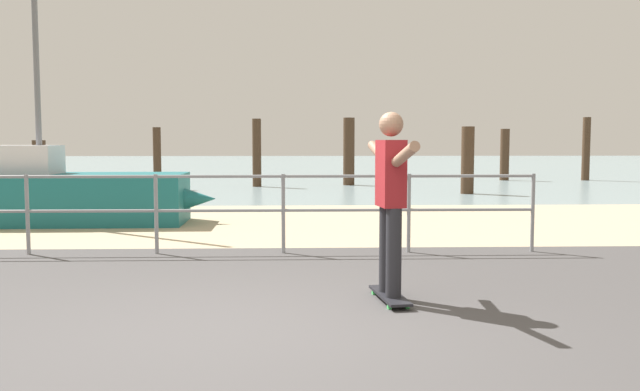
% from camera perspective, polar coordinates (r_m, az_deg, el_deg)
% --- Properties ---
extents(ground_plane, '(24.00, 10.00, 0.04)m').
position_cam_1_polar(ground_plane, '(4.32, -6.85, -15.33)').
color(ground_plane, '#474444').
rests_on(ground_plane, ground).
extents(beach_strip, '(24.00, 6.00, 0.04)m').
position_cam_1_polar(beach_strip, '(12.14, -3.64, -2.32)').
color(beach_strip, tan).
rests_on(beach_strip, ground).
extents(sea_surface, '(72.00, 50.00, 0.04)m').
position_cam_1_polar(sea_surface, '(40.08, -2.47, 2.55)').
color(sea_surface, '#849EA3').
rests_on(sea_surface, ground).
extents(railing_fence, '(11.50, 0.05, 1.05)m').
position_cam_1_polar(railing_fence, '(9.07, -18.84, -0.49)').
color(railing_fence, gray).
rests_on(railing_fence, ground).
extents(sailboat, '(4.97, 1.48, 5.28)m').
position_cam_1_polar(sailboat, '(12.57, -20.67, 0.02)').
color(sailboat, '#19666B').
rests_on(sailboat, ground).
extents(skateboard, '(0.30, 0.82, 0.08)m').
position_cam_1_polar(skateboard, '(6.20, 5.95, -8.47)').
color(skateboard, black).
rests_on(skateboard, ground).
extents(skateboarder, '(0.27, 1.45, 1.65)m').
position_cam_1_polar(skateboarder, '(6.06, 6.02, 0.31)').
color(skateboarder, '#26262B').
rests_on(skateboarder, skateboard).
extents(groyne_post_0, '(0.36, 0.36, 1.49)m').
position_cam_1_polar(groyne_post_0, '(20.47, -22.74, 2.26)').
color(groyne_post_0, '#422D1E').
rests_on(groyne_post_0, ground).
extents(groyne_post_1, '(0.24, 0.24, 1.89)m').
position_cam_1_polar(groyne_post_1, '(21.06, -13.68, 3.09)').
color(groyne_post_1, '#422D1E').
rests_on(groyne_post_1, ground).
extents(groyne_post_2, '(0.28, 0.28, 2.18)m').
position_cam_1_polar(groyne_post_2, '(21.44, -5.40, 3.61)').
color(groyne_post_2, '#422D1E').
rests_on(groyne_post_2, ground).
extents(groyne_post_3, '(0.37, 0.37, 2.23)m').
position_cam_1_polar(groyne_post_3, '(22.12, 2.47, 3.73)').
color(groyne_post_3, '#422D1E').
rests_on(groyne_post_3, ground).
extents(groyne_post_4, '(0.35, 0.35, 1.87)m').
position_cam_1_polar(groyne_post_4, '(18.91, 12.44, 2.92)').
color(groyne_post_4, '#422D1E').
rests_on(groyne_post_4, ground).
extents(groyne_post_5, '(0.33, 0.33, 1.92)m').
position_cam_1_polar(groyne_post_5, '(25.75, 15.42, 3.35)').
color(groyne_post_5, '#422D1E').
rests_on(groyne_post_5, ground).
extents(groyne_post_6, '(0.28, 0.28, 2.34)m').
position_cam_1_polar(groyne_post_6, '(26.66, 21.68, 3.69)').
color(groyne_post_6, '#422D1E').
rests_on(groyne_post_6, ground).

